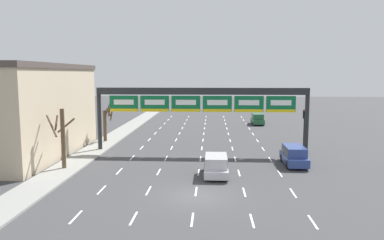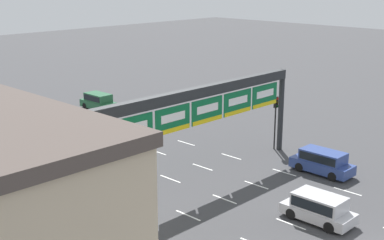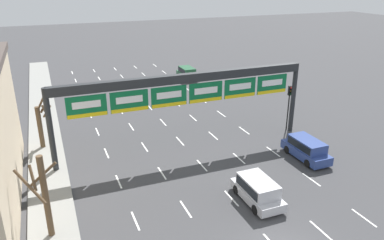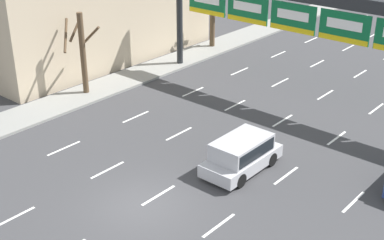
# 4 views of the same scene
# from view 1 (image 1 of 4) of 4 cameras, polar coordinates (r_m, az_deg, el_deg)

# --- Properties ---
(ground_plane) EXTENTS (220.00, 220.00, 0.00)m
(ground_plane) POSITION_cam_1_polar(r_m,az_deg,el_deg) (25.24, 0.53, -11.53)
(ground_plane) COLOR #3D3D3F
(sidewalk_left) EXTENTS (2.80, 110.00, 0.15)m
(sidewalk_left) POSITION_cam_1_polar(r_m,az_deg,el_deg) (28.05, -23.60, -10.05)
(sidewalk_left) COLOR gray
(sidewalk_left) RESTS_ON ground_plane
(lane_dashes) EXTENTS (13.32, 67.00, 0.01)m
(lane_dashes) POSITION_cam_1_polar(r_m,az_deg,el_deg) (38.27, 1.42, -5.07)
(lane_dashes) COLOR white
(lane_dashes) RESTS_ON ground_plane
(sign_gantry) EXTENTS (21.83, 0.70, 6.63)m
(sign_gantry) POSITION_cam_1_polar(r_m,az_deg,el_deg) (38.29, 1.47, 3.28)
(sign_gantry) COLOR #232628
(sign_gantry) RESTS_ON ground_plane
(building_near) EXTENTS (13.35, 18.21, 9.02)m
(building_near) POSITION_cam_1_polar(r_m,az_deg,el_deg) (41.30, -27.05, 1.39)
(building_near) COLOR #C6B293
(building_near) RESTS_ON ground_plane
(suv_green) EXTENTS (1.82, 4.22, 1.74)m
(suv_green) POSITION_cam_1_polar(r_m,az_deg,el_deg) (60.54, 9.96, 0.25)
(suv_green) COLOR #235B38
(suv_green) RESTS_ON ground_plane
(suv_silver) EXTENTS (1.90, 4.17, 1.63)m
(suv_silver) POSITION_cam_1_polar(r_m,az_deg,el_deg) (29.85, 3.69, -6.79)
(suv_silver) COLOR #B7B7BC
(suv_silver) RESTS_ON ground_plane
(suv_blue) EXTENTS (1.80, 4.47, 1.70)m
(suv_blue) POSITION_cam_1_polar(r_m,az_deg,el_deg) (34.43, 15.28, -5.09)
(suv_blue) COLOR navy
(suv_blue) RESTS_ON ground_plane
(traffic_light_near_gantry) EXTENTS (0.30, 0.35, 4.37)m
(traffic_light_near_gantry) POSITION_cam_1_polar(r_m,az_deg,el_deg) (40.10, 16.75, -0.27)
(traffic_light_near_gantry) COLOR black
(traffic_light_near_gantry) RESTS_ON ground_plane
(tree_bare_closest) EXTENTS (1.34, 1.83, 4.55)m
(tree_bare_closest) POSITION_cam_1_polar(r_m,az_deg,el_deg) (45.12, -12.95, -0.29)
(tree_bare_closest) COLOR brown
(tree_bare_closest) RESTS_ON sidewalk_left
(tree_bare_second) EXTENTS (2.20, 2.23, 5.02)m
(tree_bare_second) POSITION_cam_1_polar(r_m,az_deg,el_deg) (33.13, -19.19, -2.31)
(tree_bare_second) COLOR brown
(tree_bare_second) RESTS_ON sidewalk_left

